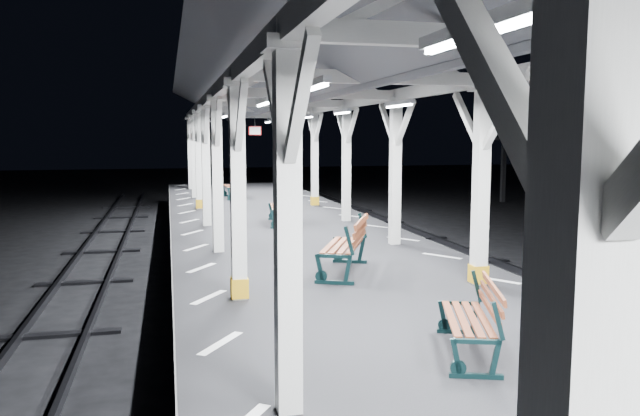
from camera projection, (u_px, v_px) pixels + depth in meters
name	position (u px, v px, depth m)	size (l,w,h in m)	color
ground	(410.00, 403.00, 8.18)	(120.00, 120.00, 0.00)	black
platform	(411.00, 366.00, 8.12)	(6.00, 50.00, 1.00)	black
hazard_stripes_left	(221.00, 343.00, 7.49)	(1.00, 48.00, 0.01)	silver
hazard_stripes_right	(577.00, 315.00, 8.64)	(1.00, 48.00, 0.01)	silver
canopy	(417.00, 47.00, 7.63)	(5.40, 49.00, 4.65)	silver
bench_near	(476.00, 317.00, 7.07)	(1.03, 1.63, 0.83)	black
bench_mid	(349.00, 244.00, 11.23)	(1.39, 1.97, 1.01)	black
bench_far	(285.00, 205.00, 17.49)	(0.90, 1.88, 0.98)	black
bench_extra	(235.00, 185.00, 24.72)	(0.71, 1.77, 0.95)	black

